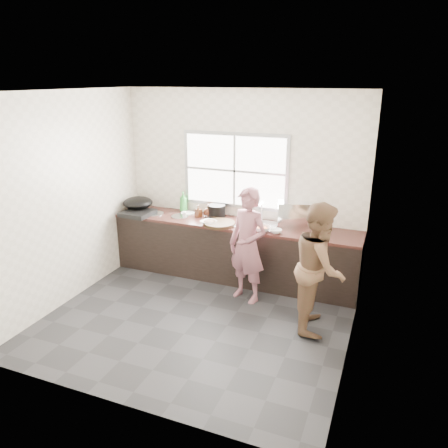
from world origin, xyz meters
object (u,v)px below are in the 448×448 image
at_px(bottle_brown_short, 208,211).
at_px(pot_lid_right, 180,216).
at_px(black_pot, 217,211).
at_px(pot_lid_left, 154,214).
at_px(plate_food, 188,213).
at_px(glass_jar, 185,215).
at_px(wok, 138,203).
at_px(cutting_board, 219,224).
at_px(burner, 138,213).
at_px(person_side, 320,267).
at_px(dish_rack, 294,213).
at_px(bowl_crabs, 262,229).
at_px(bottle_green, 183,202).
at_px(bowl_mince, 209,222).
at_px(woman, 248,249).
at_px(bowl_held, 276,231).
at_px(bottle_brown_tall, 198,211).

distance_m(bottle_brown_short, pot_lid_right, 0.44).
bearing_deg(black_pot, pot_lid_left, -166.63).
bearing_deg(pot_lid_left, plate_food, 23.99).
relative_size(glass_jar, wok, 0.20).
height_order(cutting_board, burner, burner).
relative_size(person_side, dish_rack, 3.41).
distance_m(wok, pot_lid_left, 0.32).
relative_size(black_pot, pot_lid_right, 1.00).
bearing_deg(wok, bowl_crabs, -4.56).
height_order(bottle_green, glass_jar, bottle_green).
bearing_deg(pot_lid_right, glass_jar, -1.50).
bearing_deg(wok, bowl_mince, -7.40).
height_order(burner, pot_lid_right, burner).
height_order(woman, plate_food, woman).
bearing_deg(dish_rack, burner, 175.38).
distance_m(bowl_held, dish_rack, 0.48).
bearing_deg(burner, pot_lid_left, 34.94).
height_order(bottle_green, dish_rack, dish_rack).
height_order(bowl_held, dish_rack, dish_rack).
relative_size(bowl_mince, bowl_crabs, 1.21).
height_order(woman, bottle_brown_tall, woman).
distance_m(woman, cutting_board, 0.68).
bearing_deg(cutting_board, bottle_green, 151.63).
xyz_separation_m(cutting_board, wok, (-1.41, 0.14, 0.12)).
distance_m(bowl_mince, burner, 1.17).
xyz_separation_m(bottle_brown_tall, glass_jar, (-0.18, -0.11, -0.04)).
bearing_deg(pot_lid_left, glass_jar, 2.03).
bearing_deg(dish_rack, bowl_crabs, -142.21).
relative_size(dish_rack, pot_lid_left, 1.60).
distance_m(bottle_brown_short, glass_jar, 0.36).
bearing_deg(dish_rack, glass_jar, 174.53).
relative_size(plate_food, bottle_brown_tall, 1.26).
relative_size(plate_food, pot_lid_right, 0.83).
distance_m(cutting_board, burner, 1.32).
bearing_deg(dish_rack, woman, -133.43).
bearing_deg(cutting_board, black_pot, 118.18).
bearing_deg(bowl_crabs, bottle_brown_tall, 165.96).
bearing_deg(burner, black_pot, 17.76).
distance_m(woman, pot_lid_right, 1.35).
bearing_deg(bowl_held, pot_lid_right, 173.88).
height_order(glass_jar, wok, wok).
bearing_deg(glass_jar, woman, -23.45).
relative_size(bowl_crabs, burner, 0.42).
relative_size(woman, dish_rack, 3.17).
bearing_deg(bowl_crabs, glass_jar, 172.65).
relative_size(woman, bottle_green, 4.60).
distance_m(cutting_board, dish_rack, 1.06).
height_order(plate_food, bottle_brown_tall, bottle_brown_tall).
bearing_deg(bottle_brown_short, bowl_held, -16.30).
relative_size(pot_lid_left, pot_lid_right, 1.11).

